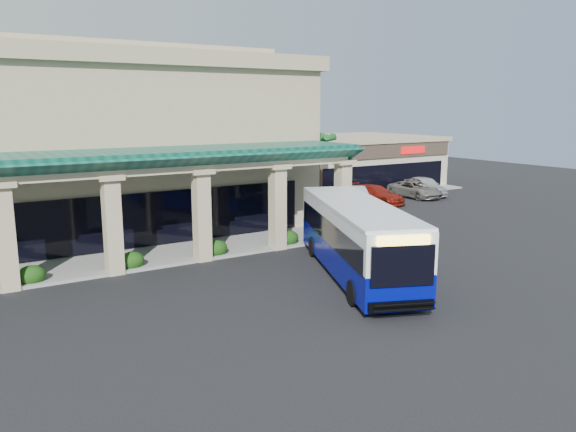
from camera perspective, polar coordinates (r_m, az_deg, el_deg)
ground at (r=26.37m, az=2.00°, el=-6.16°), size 110.00×110.00×0.00m
main_building at (r=37.41m, az=-22.75°, el=6.94°), size 30.80×14.80×11.35m
arcade at (r=28.75m, az=-19.25°, el=0.51°), size 30.00×6.20×5.70m
strip_mall at (r=55.44m, az=3.54°, el=5.48°), size 22.50×12.50×4.90m
palm_0 at (r=39.34m, az=3.32°, el=4.45°), size 2.40×2.40×6.60m
palm_1 at (r=42.40m, az=2.06°, el=4.40°), size 2.40×2.40×5.80m
broadleaf_tree at (r=45.67m, az=-3.56°, el=4.23°), size 2.60×2.60×4.81m
transit_bus at (r=26.34m, az=6.97°, el=-2.41°), size 7.31×12.39×3.42m
pedestrian at (r=28.36m, az=14.42°, el=-3.52°), size 0.41×0.61×1.67m
car_silver at (r=42.77m, az=3.51°, el=1.53°), size 2.99×4.71×1.49m
car_white at (r=43.94m, az=6.70°, el=1.87°), size 3.65×5.48×1.71m
car_red at (r=46.41m, az=8.80°, el=2.18°), size 3.33×5.59×1.52m
car_gray at (r=50.23m, az=12.79°, el=2.66°), size 2.45×5.20×1.44m
car_extra at (r=51.56m, az=13.73°, el=2.98°), size 3.11×5.33×1.70m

